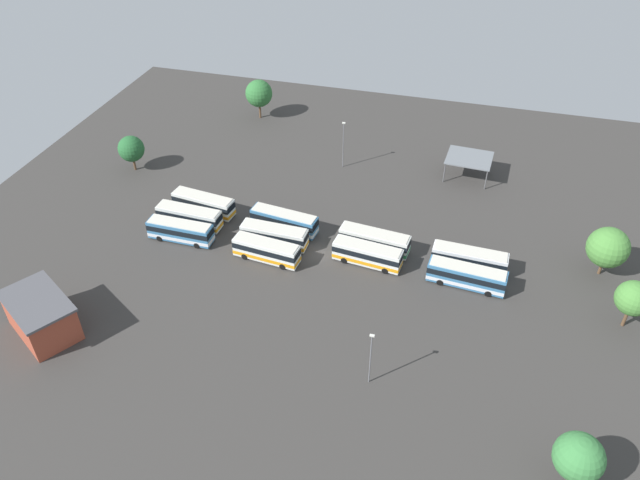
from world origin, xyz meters
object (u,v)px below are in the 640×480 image
bus_row1_slot1 (274,235)px  bus_row1_slot2 (284,221)px  bus_row0_slot2 (204,204)px  bus_row0_slot1 (189,216)px  tree_northeast (608,247)px  bus_row1_slot0 (267,250)px  bus_row3_slot1 (467,276)px  depot_building (41,316)px  bus_row0_slot0 (180,231)px  bus_row2_slot2 (374,240)px  tree_north_edge (579,457)px  bus_row3_slot2 (469,259)px  tree_northwest (259,93)px  lamp_post_near_entrance (371,357)px  maintenance_shelter (469,158)px  lamp_post_by_building (343,143)px  bus_row2_slot1 (367,254)px  tree_west_edge (634,298)px  tree_east_edge (131,149)px

bus_row1_slot1 → bus_row1_slot2: bearing=86.1°
bus_row0_slot2 → bus_row1_slot2: bearing=-4.1°
bus_row0_slot1 → tree_northeast: (63.24, 5.37, 3.07)m
bus_row1_slot0 → bus_row3_slot1: (29.47, 2.19, 0.00)m
depot_building → bus_row1_slot1: bearing=48.2°
bus_row0_slot0 → bus_row3_slot1: same height
bus_row0_slot0 → bus_row2_slot2: size_ratio=0.94×
depot_building → tree_north_edge: size_ratio=1.66×
bus_row0_slot0 → bus_row3_slot2: size_ratio=0.94×
depot_building → bus_row2_slot2: bearing=36.9°
tree_north_edge → tree_northwest: bearing=130.2°
lamp_post_near_entrance → tree_northwest: 73.66m
bus_row1_slot2 → tree_north_edge: size_ratio=1.53×
bus_row0_slot1 → bus_row1_slot0: bearing=-18.1°
bus_row3_slot2 → tree_northwest: bearing=140.6°
maintenance_shelter → lamp_post_by_building: 22.83m
bus_row0_slot2 → tree_northwest: size_ratio=1.32×
bus_row1_slot0 → bus_row0_slot0: bearing=176.5°
bus_row1_slot2 → bus_row2_slot1: same height
tree_northwest → depot_building: bearing=-94.8°
bus_row1_slot2 → maintenance_shelter: 36.45m
bus_row0_slot2 → bus_row2_slot1: bearing=-11.1°
bus_row2_slot2 → depot_building: depot_building is taller
bus_row1_slot1 → bus_row3_slot1: (29.56, -1.62, 0.00)m
bus_row3_slot1 → maintenance_shelter: 30.43m
lamp_post_by_building → tree_northeast: 47.96m
bus_row2_slot1 → tree_north_edge: size_ratio=1.45×
bus_row2_slot2 → tree_north_edge: 42.99m
tree_west_edge → tree_northeast: bearing=102.0°
bus_row1_slot2 → bus_row3_slot1: 29.84m
tree_northwest → tree_west_edge: (68.01, -44.96, -0.59)m
bus_row1_slot1 → lamp_post_by_building: 26.44m
tree_north_edge → tree_northeast: (5.79, 36.48, 0.07)m
lamp_post_by_building → tree_north_edge: bearing=-55.8°
bus_row1_slot2 → bus_row2_slot2: bearing=-4.2°
bus_row3_slot2 → lamp_post_by_building: bearing=136.9°
bus_row3_slot2 → tree_northwest: 60.96m
tree_northeast → bus_row0_slot2: bearing=-178.8°
tree_north_edge → tree_northeast: 36.94m
bus_row0_slot0 → tree_northwest: bearing=93.8°
bus_row2_slot2 → tree_north_edge: bearing=-50.4°
bus_row0_slot2 → tree_east_edge: bearing=152.9°
tree_north_edge → bus_row3_slot2: bearing=111.8°
depot_building → lamp_post_near_entrance: size_ratio=1.50×
bus_row3_slot1 → bus_row1_slot0: bearing=-175.7°
bus_row2_slot1 → maintenance_shelter: 31.77m
tree_northeast → bus_row0_slot1: bearing=-175.1°
bus_row0_slot2 → tree_west_edge: size_ratio=1.51×
bus_row1_slot2 → tree_northwest: bearing=115.6°
bus_row3_slot1 → tree_northeast: tree_northeast is taller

